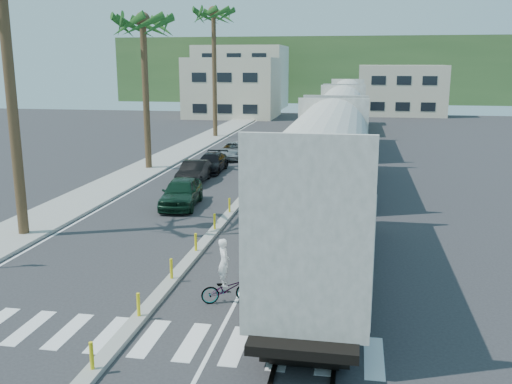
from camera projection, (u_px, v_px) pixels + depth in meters
The scene contains 15 objects.
ground at pixel (151, 306), 17.58m from camera, with size 140.00×140.00×0.00m, color #28282B.
sidewalk at pixel (161, 161), 43.02m from camera, with size 3.00×90.00×0.15m, color gray.
rails at pixel (342, 161), 43.60m from camera, with size 1.56×100.00×0.06m.
median at pixel (260, 178), 36.72m from camera, with size 0.45×60.00×0.85m.
crosswalk at pixel (126, 336), 15.66m from camera, with size 14.00×2.20×0.01m, color silver.
lane_markings at pixel (243, 165), 41.95m from camera, with size 9.42×90.00×0.01m.
freight_train at pixel (342, 129), 38.98m from camera, with size 3.00×60.94×5.85m.
palm_trees at pixel (149, 10), 38.36m from camera, with size 3.50×37.20×13.75m.
buildings at pixel (276, 83), 86.50m from camera, with size 38.00×27.00×10.00m.
hillside at pixel (329, 70), 112.25m from camera, with size 80.00×20.00×12.00m, color #385628.
car_lead at pixel (181, 192), 29.63m from camera, with size 2.19×4.55×1.50m, color black.
car_second at pixel (194, 172), 35.55m from camera, with size 1.54×4.16×1.36m, color black.
car_third at pixel (211, 163), 39.13m from camera, with size 1.80×4.35×1.26m, color black.
car_rear at pixel (234, 150), 44.58m from camera, with size 2.12×4.58×1.27m, color #97999C.
cyclist at pixel (227, 283), 17.78m from camera, with size 1.81×2.09×2.07m.
Camera 1 is at (6.06, -15.54, 7.34)m, focal length 40.00 mm.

